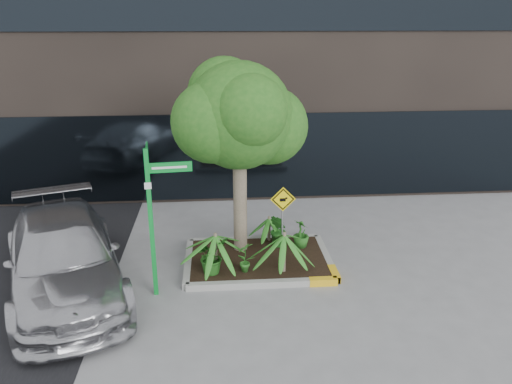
{
  "coord_description": "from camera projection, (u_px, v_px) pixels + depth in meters",
  "views": [
    {
      "loc": [
        -0.67,
        -9.99,
        5.41
      ],
      "look_at": [
        0.15,
        0.2,
        1.78
      ],
      "focal_mm": 35.0,
      "sensor_mm": 36.0,
      "label": 1
    }
  ],
  "objects": [
    {
      "name": "palm_front",
      "position": [
        285.0,
        235.0,
        10.58
      ],
      "size": [
        1.04,
        1.04,
        1.15
      ],
      "color": "gray",
      "rests_on": "ground"
    },
    {
      "name": "planter",
      "position": [
        259.0,
        259.0,
        11.49
      ],
      "size": [
        3.35,
        2.36,
        0.15
      ],
      "color": "#9E9E99",
      "rests_on": "ground"
    },
    {
      "name": "shrub_c",
      "position": [
        245.0,
        256.0,
        10.75
      ],
      "size": [
        0.52,
        0.52,
        0.71
      ],
      "primitive_type": "imported",
      "rotation": [
        0.0,
        0.0,
        3.74
      ],
      "color": "#2B7223",
      "rests_on": "planter"
    },
    {
      "name": "street_sign_post",
      "position": [
        153.0,
        206.0,
        9.7
      ],
      "size": [
        0.94,
        0.9,
        3.08
      ],
      "rotation": [
        0.0,
        0.0,
        0.1
      ],
      "color": "#0E9A32",
      "rests_on": "ground"
    },
    {
      "name": "shrub_d",
      "position": [
        279.0,
        230.0,
        11.89
      ],
      "size": [
        0.56,
        0.56,
        0.84
      ],
      "primitive_type": "imported",
      "rotation": [
        0.0,
        0.0,
        4.98
      ],
      "color": "#1C5518",
      "rests_on": "planter"
    },
    {
      "name": "shrub_b",
      "position": [
        301.0,
        233.0,
        11.91
      ],
      "size": [
        0.53,
        0.53,
        0.69
      ],
      "primitive_type": "imported",
      "rotation": [
        0.0,
        0.0,
        2.15
      ],
      "color": "#26641E",
      "rests_on": "planter"
    },
    {
      "name": "cattle_sign",
      "position": [
        283.0,
        212.0,
        10.84
      ],
      "size": [
        0.55,
        0.26,
        1.79
      ],
      "rotation": [
        0.0,
        0.0,
        0.01
      ],
      "color": "slate",
      "rests_on": "ground"
    },
    {
      "name": "ground",
      "position": [
        250.0,
        269.0,
        11.25
      ],
      "size": [
        80.0,
        80.0,
        0.0
      ],
      "primitive_type": "plane",
      "color": "gray",
      "rests_on": "ground"
    },
    {
      "name": "palm_left",
      "position": [
        215.0,
        236.0,
        10.64
      ],
      "size": [
        0.99,
        0.99,
        1.1
      ],
      "color": "gray",
      "rests_on": "ground"
    },
    {
      "name": "palm_back",
      "position": [
        269.0,
        218.0,
        12.17
      ],
      "size": [
        0.71,
        0.71,
        0.79
      ],
      "color": "gray",
      "rests_on": "ground"
    },
    {
      "name": "parked_car",
      "position": [
        63.0,
        256.0,
        10.18
      ],
      "size": [
        3.77,
        5.65,
        1.52
      ],
      "primitive_type": "imported",
      "rotation": [
        0.0,
        0.0,
        0.34
      ],
      "color": "#BBBBC1",
      "rests_on": "ground"
    },
    {
      "name": "shrub_a",
      "position": [
        211.0,
        256.0,
        10.7
      ],
      "size": [
        0.98,
        0.98,
        0.78
      ],
      "primitive_type": "imported",
      "rotation": [
        0.0,
        0.0,
        0.93
      ],
      "color": "#215C1A",
      "rests_on": "planter"
    },
    {
      "name": "tree",
      "position": [
        239.0,
        116.0,
        10.88
      ],
      "size": [
        3.05,
        2.71,
        4.58
      ],
      "color": "gray",
      "rests_on": "ground"
    }
  ]
}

